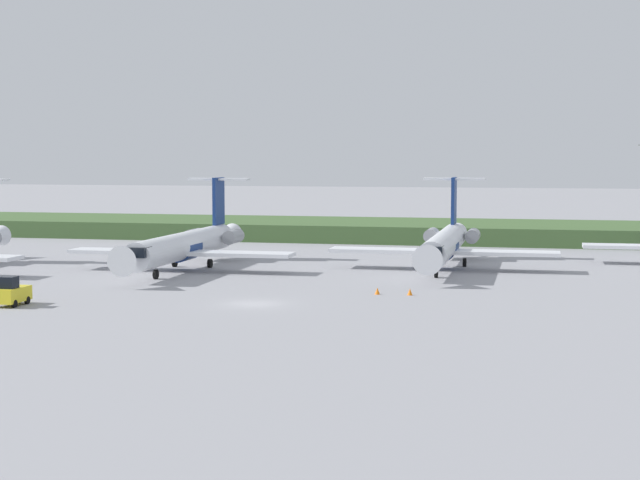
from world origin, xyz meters
TOP-DOWN VIEW (x-y plane):
  - ground_plane at (0.00, 30.00)m, footprint 500.00×500.00m
  - grass_berm at (0.00, 61.62)m, footprint 320.00×20.00m
  - regional_jet_third at (-13.25, 20.74)m, footprint 22.81×31.00m
  - regional_jet_fourth at (12.02, 27.40)m, footprint 22.81×31.00m
  - baggage_tug at (-17.86, -4.94)m, footprint 1.72×3.20m
  - safety_cone_front_marker at (8.43, 7.23)m, footprint 0.44×0.44m
  - safety_cone_mid_marker at (11.12, 7.33)m, footprint 0.44×0.44m

SIDE VIEW (x-z plane):
  - ground_plane at x=0.00m, z-range 0.00..0.00m
  - safety_cone_front_marker at x=8.43m, z-range 0.00..0.55m
  - safety_cone_mid_marker at x=11.12m, z-range 0.00..0.55m
  - baggage_tug at x=-17.86m, z-range -0.15..2.15m
  - grass_berm at x=0.00m, z-range 0.00..2.31m
  - regional_jet_third at x=-13.25m, z-range -1.96..7.04m
  - regional_jet_fourth at x=12.02m, z-range -1.96..7.04m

